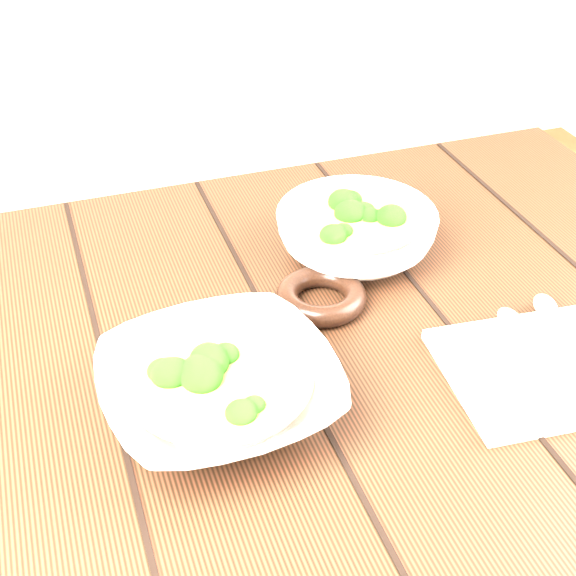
{
  "coord_description": "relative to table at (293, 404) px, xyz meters",
  "views": [
    {
      "loc": [
        -0.25,
        -0.7,
        1.35
      ],
      "look_at": [
        0.0,
        0.02,
        0.8
      ],
      "focal_mm": 50.0,
      "sensor_mm": 36.0,
      "label": 1
    }
  ],
  "objects": [
    {
      "name": "table",
      "position": [
        0.0,
        0.0,
        0.0
      ],
      "size": [
        1.2,
        0.8,
        0.75
      ],
      "color": "black",
      "rests_on": "ground"
    },
    {
      "name": "soup_bowl_front",
      "position": [
        -0.12,
        -0.1,
        0.15
      ],
      "size": [
        0.26,
        0.26,
        0.07
      ],
      "color": "white",
      "rests_on": "table"
    },
    {
      "name": "soup_bowl_back",
      "position": [
        0.13,
        0.13,
        0.16
      ],
      "size": [
        0.22,
        0.22,
        0.08
      ],
      "color": "white",
      "rests_on": "table"
    },
    {
      "name": "trivet",
      "position": [
        0.05,
        0.04,
        0.13
      ],
      "size": [
        0.13,
        0.13,
        0.03
      ],
      "primitive_type": "torus",
      "rotation": [
        0.0,
        0.0,
        -0.2
      ],
      "color": "black",
      "rests_on": "table"
    },
    {
      "name": "napkin",
      "position": [
        0.24,
        -0.16,
        0.13
      ],
      "size": [
        0.23,
        0.2,
        0.01
      ],
      "primitive_type": "cube",
      "rotation": [
        0.0,
        0.0,
        -0.09
      ],
      "color": "beige",
      "rests_on": "table"
    },
    {
      "name": "spoon_left",
      "position": [
        0.23,
        -0.12,
        0.13
      ],
      "size": [
        0.06,
        0.18,
        0.01
      ],
      "color": "#BCB6A6",
      "rests_on": "napkin"
    },
    {
      "name": "spoon_right",
      "position": [
        0.28,
        -0.11,
        0.13
      ],
      "size": [
        0.09,
        0.17,
        0.01
      ],
      "color": "#BCB6A6",
      "rests_on": "napkin"
    }
  ]
}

